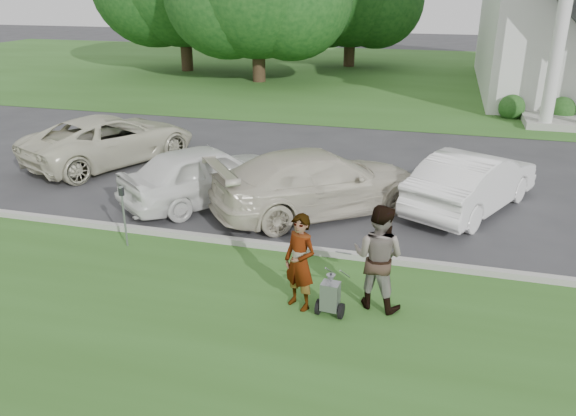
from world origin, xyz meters
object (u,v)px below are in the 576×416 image
at_px(striping_cart, 330,297).
at_px(car_c, 319,182).
at_px(car_d, 473,181).
at_px(parking_meter_near, 123,209).
at_px(car_b, 207,174).
at_px(car_a, 111,139).
at_px(person_left, 300,263).
at_px(person_right, 378,258).

distance_m(striping_cart, car_c, 4.84).
bearing_deg(car_d, parking_meter_near, 57.22).
height_order(car_b, car_d, car_b).
relative_size(car_a, car_c, 1.01).
distance_m(person_left, car_a, 10.56).
xyz_separation_m(person_left, person_right, (1.30, 0.40, 0.08)).
distance_m(person_left, parking_meter_near, 4.50).
bearing_deg(parking_meter_near, car_a, 124.04).
bearing_deg(parking_meter_near, striping_cart, -17.63).
bearing_deg(striping_cart, car_b, 137.97).
xyz_separation_m(car_c, car_d, (3.69, 1.20, -0.04)).
xyz_separation_m(car_a, car_d, (11.03, -1.18, -0.01)).
bearing_deg(person_left, car_d, 89.48).
bearing_deg(car_a, striping_cart, 165.65).
bearing_deg(person_right, car_b, -24.41).
relative_size(car_c, car_d, 1.19).
relative_size(person_left, car_a, 0.32).
relative_size(car_b, car_c, 0.83).
distance_m(person_left, car_d, 6.48).
relative_size(parking_meter_near, car_c, 0.25).
xyz_separation_m(striping_cart, car_a, (-8.57, 7.04, 0.39)).
xyz_separation_m(striping_cart, car_b, (-4.23, 4.58, 0.40)).
xyz_separation_m(striping_cart, person_right, (0.72, 0.54, 0.59)).
xyz_separation_m(parking_meter_near, car_c, (3.63, 3.11, -0.09)).
bearing_deg(car_b, person_left, 166.44).
bearing_deg(car_c, car_a, 33.09).
bearing_deg(car_b, car_c, -141.55).
relative_size(striping_cart, car_a, 0.17).
bearing_deg(parking_meter_near, person_left, -18.19).
xyz_separation_m(parking_meter_near, car_d, (7.32, 4.32, -0.12)).
height_order(person_right, car_c, person_right).
xyz_separation_m(person_left, car_b, (-3.65, 4.45, -0.11)).
height_order(striping_cart, car_a, car_a).
bearing_deg(car_c, person_left, 149.26).
xyz_separation_m(person_right, car_a, (-9.29, 6.50, -0.20)).
distance_m(parking_meter_near, car_b, 3.11).
height_order(person_right, car_d, person_right).
bearing_deg(striping_cart, parking_meter_near, 167.63).
bearing_deg(car_c, car_b, 52.46).
relative_size(striping_cart, person_right, 0.50).
bearing_deg(striping_cart, person_left, 171.88).
xyz_separation_m(car_b, car_d, (6.69, 1.28, -0.02)).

